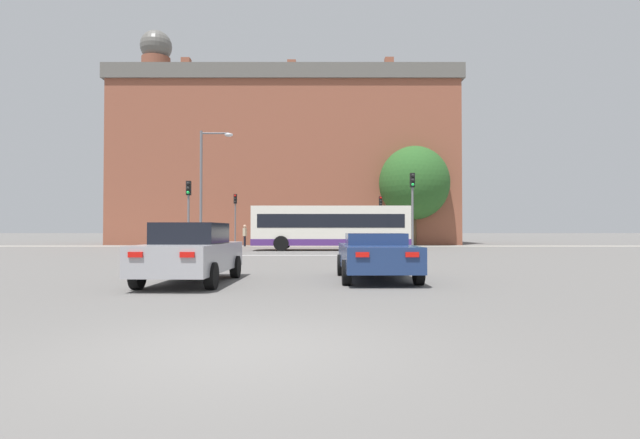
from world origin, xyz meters
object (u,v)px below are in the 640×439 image
at_px(car_roadster_right, 378,255).
at_px(traffic_light_near_left, 190,205).
at_px(traffic_light_far_right, 382,213).
at_px(car_saloon_left, 193,253).
at_px(street_lamp_junction, 208,179).
at_px(traffic_light_far_left, 237,211).
at_px(pedestrian_walking_east, 182,235).
at_px(bus_crossing_lead, 332,227).
at_px(pedestrian_waiting, 246,234).
at_px(traffic_light_near_right, 414,200).

height_order(car_roadster_right, traffic_light_near_left, traffic_light_near_left).
bearing_deg(traffic_light_far_right, car_saloon_left, -106.39).
bearing_deg(street_lamp_junction, car_roadster_right, -62.29).
bearing_deg(traffic_light_far_left, pedestrian_walking_east, 166.11).
height_order(traffic_light_far_left, pedestrian_walking_east, traffic_light_far_left).
height_order(car_roadster_right, bus_crossing_lead, bus_crossing_lead).
bearing_deg(traffic_light_near_left, car_saloon_left, -74.86).
distance_m(bus_crossing_lead, traffic_light_far_right, 9.30).
height_order(bus_crossing_lead, street_lamp_junction, street_lamp_junction).
relative_size(car_roadster_right, pedestrian_waiting, 2.43).
xyz_separation_m(car_roadster_right, traffic_light_far_right, (3.54, 28.02, 2.16)).
distance_m(street_lamp_junction, pedestrian_waiting, 12.22).
bearing_deg(traffic_light_far_left, traffic_light_near_left, -90.99).
height_order(traffic_light_near_left, pedestrian_walking_east, traffic_light_near_left).
xyz_separation_m(car_saloon_left, pedestrian_walking_east, (-8.69, 29.91, 0.15)).
bearing_deg(traffic_light_far_left, car_saloon_left, -82.57).
bearing_deg(pedestrian_walking_east, traffic_light_far_left, 109.50).
distance_m(car_saloon_left, pedestrian_waiting, 28.80).
relative_size(traffic_light_near_left, pedestrian_waiting, 2.27).
relative_size(bus_crossing_lead, traffic_light_near_right, 2.31).
relative_size(traffic_light_far_right, pedestrian_walking_east, 2.59).
height_order(traffic_light_far_right, pedestrian_waiting, traffic_light_far_right).
bearing_deg(car_saloon_left, traffic_light_far_left, 99.01).
distance_m(car_roadster_right, pedestrian_waiting, 28.89).
bearing_deg(pedestrian_waiting, traffic_light_near_right, -129.78).
relative_size(street_lamp_junction, pedestrian_waiting, 4.06).
relative_size(traffic_light_far_right, pedestrian_waiting, 2.33).
xyz_separation_m(traffic_light_near_right, traffic_light_far_left, (-12.27, 14.13, -0.10)).
relative_size(car_roadster_right, bus_crossing_lead, 0.42).
distance_m(traffic_light_far_left, pedestrian_walking_east, 5.48).
bearing_deg(bus_crossing_lead, pedestrian_walking_east, -125.53).
height_order(car_roadster_right, traffic_light_far_left, traffic_light_far_left).
bearing_deg(traffic_light_near_right, car_roadster_right, -104.63).
bearing_deg(traffic_light_near_left, street_lamp_junction, 77.42).
bearing_deg(pedestrian_walking_east, car_roadster_right, 58.54).
distance_m(car_roadster_right, traffic_light_far_left, 29.25).
height_order(car_saloon_left, traffic_light_near_right, traffic_light_near_right).
height_order(car_saloon_left, traffic_light_near_left, traffic_light_near_left).
bearing_deg(traffic_light_near_left, traffic_light_near_right, -0.68).
bearing_deg(car_saloon_left, pedestrian_walking_east, 107.78).
relative_size(car_saloon_left, traffic_light_near_left, 1.13).
bearing_deg(traffic_light_near_right, traffic_light_near_left, 179.32).
xyz_separation_m(car_saloon_left, street_lamp_junction, (-3.49, 16.92, 3.69)).
distance_m(traffic_light_far_left, pedestrian_waiting, 2.04).
relative_size(traffic_light_far_left, pedestrian_walking_east, 2.69).
xyz_separation_m(traffic_light_near_left, street_lamp_junction, (0.49, 2.21, 1.71)).
bearing_deg(bus_crossing_lead, traffic_light_near_right, 35.47).
bearing_deg(car_saloon_left, street_lamp_junction, 103.23).
bearing_deg(car_roadster_right, bus_crossing_lead, 92.03).
bearing_deg(car_saloon_left, bus_crossing_lead, 80.44).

